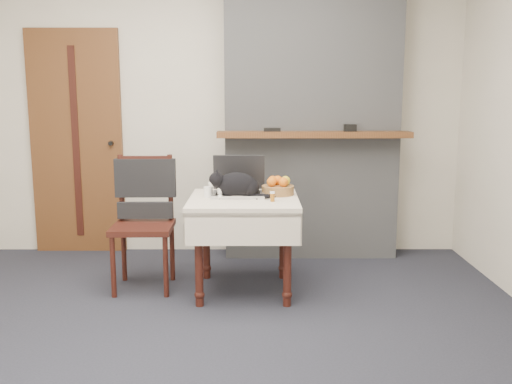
# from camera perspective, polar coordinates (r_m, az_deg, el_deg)

# --- Properties ---
(ground) EXTENTS (4.50, 4.50, 0.00)m
(ground) POSITION_cam_1_polar(r_m,az_deg,el_deg) (3.49, -7.01, -14.59)
(ground) COLOR black
(ground) RESTS_ON ground
(room_shell) EXTENTS (4.52, 4.01, 2.61)m
(room_shell) POSITION_cam_1_polar(r_m,az_deg,el_deg) (3.66, -6.72, 14.84)
(room_shell) COLOR beige
(room_shell) RESTS_ON ground
(door) EXTENTS (0.82, 0.10, 2.00)m
(door) POSITION_cam_1_polar(r_m,az_deg,el_deg) (5.39, -17.49, 4.73)
(door) COLOR brown
(door) RESTS_ON ground
(chimney) EXTENTS (1.62, 0.48, 2.60)m
(chimney) POSITION_cam_1_polar(r_m,az_deg,el_deg) (5.03, 5.58, 8.19)
(chimney) COLOR gray
(chimney) RESTS_ON ground
(side_table) EXTENTS (0.78, 0.78, 0.70)m
(side_table) POSITION_cam_1_polar(r_m,az_deg,el_deg) (4.11, -1.23, -2.13)
(side_table) COLOR black
(side_table) RESTS_ON ground
(laptop) EXTENTS (0.39, 0.33, 0.29)m
(laptop) POSITION_cam_1_polar(r_m,az_deg,el_deg) (4.21, -1.76, 0.70)
(laptop) COLOR #B7B7BC
(laptop) RESTS_ON side_table
(cat) EXTENTS (0.44, 0.21, 0.21)m
(cat) POSITION_cam_1_polar(r_m,az_deg,el_deg) (4.07, -1.84, 0.65)
(cat) COLOR black
(cat) RESTS_ON side_table
(cream_jar) EXTENTS (0.07, 0.07, 0.08)m
(cream_jar) POSITION_cam_1_polar(r_m,az_deg,el_deg) (4.12, -4.80, 0.00)
(cream_jar) COLOR white
(cream_jar) RESTS_ON side_table
(pill_bottle) EXTENTS (0.03, 0.03, 0.07)m
(pill_bottle) POSITION_cam_1_polar(r_m,az_deg,el_deg) (3.94, 1.66, -0.44)
(pill_bottle) COLOR #995912
(pill_bottle) RESTS_ON side_table
(fruit_basket) EXTENTS (0.24, 0.24, 0.14)m
(fruit_basket) POSITION_cam_1_polar(r_m,az_deg,el_deg) (4.21, 2.21, 0.47)
(fruit_basket) COLOR #8F5F39
(fruit_basket) RESTS_ON side_table
(desk_clutter) EXTENTS (0.14, 0.05, 0.01)m
(desk_clutter) POSITION_cam_1_polar(r_m,az_deg,el_deg) (4.14, 1.42, -0.40)
(desk_clutter) COLOR black
(desk_clutter) RESTS_ON side_table
(chair) EXTENTS (0.46, 0.44, 0.99)m
(chair) POSITION_cam_1_polar(r_m,az_deg,el_deg) (4.34, -11.10, -1.11)
(chair) COLOR black
(chair) RESTS_ON ground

